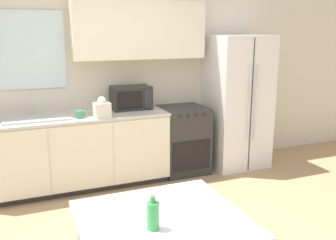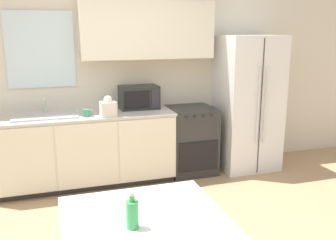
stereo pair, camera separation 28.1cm
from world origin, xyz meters
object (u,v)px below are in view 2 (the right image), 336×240
at_px(microwave, 139,97).
at_px(coffee_mug, 87,113).
at_px(oven_range, 190,140).
at_px(refrigerator, 247,103).
at_px(dining_table, 145,233).
at_px(drink_bottle, 132,213).

xyz_separation_m(microwave, coffee_mug, (-0.70, -0.28, -0.11)).
xyz_separation_m(oven_range, refrigerator, (0.82, -0.04, 0.47)).
bearing_deg(coffee_mug, dining_table, -87.05).
relative_size(oven_range, dining_table, 0.88).
bearing_deg(oven_range, dining_table, -116.79).
relative_size(refrigerator, drink_bottle, 8.10).
bearing_deg(microwave, drink_bottle, -104.04).
bearing_deg(oven_range, microwave, 169.79).
relative_size(microwave, dining_table, 0.49).
xyz_separation_m(oven_range, coffee_mug, (-1.38, -0.16, 0.50)).
bearing_deg(dining_table, drink_bottle, -133.21).
xyz_separation_m(microwave, dining_table, (-0.58, -2.61, -0.40)).
relative_size(oven_range, drink_bottle, 3.94).
bearing_deg(dining_table, oven_range, 63.21).
xyz_separation_m(oven_range, dining_table, (-1.26, -2.49, 0.20)).
distance_m(oven_range, microwave, 0.91).
distance_m(coffee_mug, dining_table, 2.35).
height_order(dining_table, drink_bottle, drink_bottle).
xyz_separation_m(coffee_mug, drink_bottle, (0.02, -2.43, -0.10)).
distance_m(microwave, coffee_mug, 0.76).
bearing_deg(refrigerator, microwave, 173.74).
height_order(coffee_mug, dining_table, coffee_mug).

